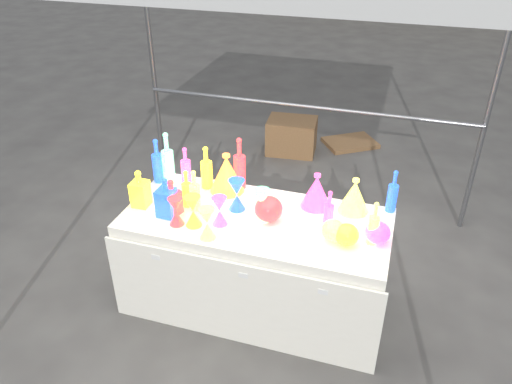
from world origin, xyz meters
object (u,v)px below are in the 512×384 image
(display_table, at_px, (256,262))
(lampshade_0, at_px, (227,173))
(bottle_0, at_px, (206,167))
(globe_0, at_px, (347,236))
(hourglass_0, at_px, (176,211))
(decanter_0, at_px, (140,188))
(cardboard_box_closed, at_px, (292,136))

(display_table, xyz_separation_m, lampshade_0, (-0.31, 0.29, 0.52))
(display_table, relative_size, bottle_0, 5.56)
(display_table, bearing_deg, globe_0, -9.68)
(hourglass_0, distance_m, globe_0, 1.11)
(globe_0, bearing_deg, decanter_0, 179.04)
(cardboard_box_closed, bearing_deg, globe_0, -75.05)
(globe_0, distance_m, lampshade_0, 1.02)
(cardboard_box_closed, xyz_separation_m, hourglass_0, (-0.12, -2.76, 0.65))
(display_table, relative_size, cardboard_box_closed, 3.31)
(display_table, distance_m, bottle_0, 0.77)
(display_table, distance_m, hourglass_0, 0.71)
(lampshade_0, bearing_deg, bottle_0, 178.07)
(hourglass_0, distance_m, lampshade_0, 0.54)
(display_table, distance_m, decanter_0, 0.96)
(globe_0, bearing_deg, display_table, 170.32)
(globe_0, bearing_deg, lampshade_0, 157.05)
(hourglass_0, height_order, lampshade_0, lampshade_0)
(display_table, height_order, bottle_0, bottle_0)
(decanter_0, relative_size, hourglass_0, 1.38)
(cardboard_box_closed, bearing_deg, lampshade_0, -94.17)
(lampshade_0, bearing_deg, hourglass_0, -108.74)
(display_table, distance_m, lampshade_0, 0.67)
(hourglass_0, bearing_deg, bottle_0, 89.20)
(hourglass_0, bearing_deg, decanter_0, 157.56)
(bottle_0, xyz_separation_m, globe_0, (1.09, -0.40, -0.10))
(display_table, relative_size, decanter_0, 6.72)
(display_table, relative_size, hourglass_0, 9.29)
(display_table, xyz_separation_m, hourglass_0, (-0.48, -0.22, 0.47))
(decanter_0, xyz_separation_m, hourglass_0, (0.34, -0.14, -0.04))
(display_table, relative_size, lampshade_0, 6.22)
(cardboard_box_closed, relative_size, globe_0, 3.60)
(bottle_0, relative_size, decanter_0, 1.21)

